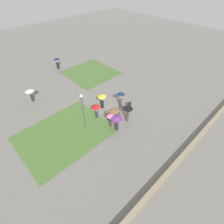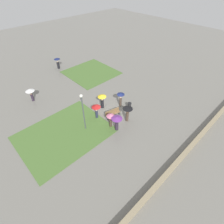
{
  "view_description": "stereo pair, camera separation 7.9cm",
  "coord_description": "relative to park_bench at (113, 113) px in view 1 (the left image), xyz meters",
  "views": [
    {
      "loc": [
        -11.06,
        -11.8,
        13.93
      ],
      "look_at": [
        -0.63,
        -0.99,
        0.98
      ],
      "focal_mm": 28.0,
      "sensor_mm": 36.0,
      "label": 1
    },
    {
      "loc": [
        -11.0,
        -11.85,
        13.93
      ],
      "look_at": [
        -0.63,
        -0.99,
        0.98
      ],
      "focal_mm": 28.0,
      "sensor_mm": 36.0,
      "label": 2
    }
  ],
  "objects": [
    {
      "name": "crowd_person_pink",
      "position": [
        -1.37,
        -1.12,
        0.88
      ],
      "size": [
        0.92,
        0.92,
        1.83
      ],
      "rotation": [
        0.0,
        0.0,
        5.13
      ],
      "color": "#47382D",
      "rests_on": "ground_plane"
    },
    {
      "name": "crowd_person_navy",
      "position": [
        2.05,
        0.72,
        0.96
      ],
      "size": [
        0.95,
        0.95,
        1.99
      ],
      "rotation": [
        0.0,
        0.0,
        1.96
      ],
      "color": "#47382D",
      "rests_on": "ground_plane"
    },
    {
      "name": "lone_walker_mid_plaza",
      "position": [
        1.78,
        15.23,
        0.77
      ],
      "size": [
        1.02,
        1.02,
        1.88
      ],
      "rotation": [
        0.0,
        0.0,
        2.54
      ],
      "color": "black",
      "rests_on": "ground_plane"
    },
    {
      "name": "lamp_post",
      "position": [
        -3.6,
        0.53,
        2.46
      ],
      "size": [
        0.32,
        0.32,
        4.58
      ],
      "color": "#474C51",
      "rests_on": "ground_plane"
    },
    {
      "name": "lone_walker_far_path",
      "position": [
        -5.48,
        9.45,
        0.91
      ],
      "size": [
        1.12,
        1.12,
        1.78
      ],
      "rotation": [
        0.0,
        0.0,
        4.53
      ],
      "color": "#2D2333",
      "rests_on": "ground_plane"
    },
    {
      "name": "parapet_wall",
      "position": [
        0.28,
        -8.72,
        -0.18
      ],
      "size": [
        45.0,
        0.35,
        0.58
      ],
      "color": "gray",
      "rests_on": "ground_plane"
    },
    {
      "name": "crowd_person_red",
      "position": [
        -1.53,
        1.07,
        0.94
      ],
      "size": [
        1.04,
        1.04,
        1.85
      ],
      "rotation": [
        0.0,
        0.0,
        0.53
      ],
      "color": "#282D47",
      "rests_on": "ground_plane"
    },
    {
      "name": "park_bench",
      "position": [
        0.0,
        0.0,
        0.0
      ],
      "size": [
        1.9,
        0.79,
        0.9
      ],
      "rotation": [
        0.0,
        0.0,
        -0.2
      ],
      "color": "brown",
      "rests_on": "ground_plane"
    },
    {
      "name": "ground_plane",
      "position": [
        0.28,
        0.73,
        -0.47
      ],
      "size": [
        90.0,
        90.0,
        0.0
      ],
      "primitive_type": "plane",
      "color": "slate"
    },
    {
      "name": "lawn_patch_near",
      "position": [
        -5.72,
        1.49,
        -0.44
      ],
      "size": [
        9.16,
        7.21,
        0.06
      ],
      "color": "#4C7033",
      "rests_on": "ground_plane"
    },
    {
      "name": "crowd_person_yellow",
      "position": [
        0.18,
        2.05,
        0.8
      ],
      "size": [
        1.04,
        1.04,
        1.87
      ],
      "rotation": [
        0.0,
        0.0,
        0.22
      ],
      "color": "black",
      "rests_on": "ground_plane"
    },
    {
      "name": "crowd_person_black",
      "position": [
        0.66,
        -1.68,
        0.95
      ],
      "size": [
        1.13,
        1.13,
        1.97
      ],
      "rotation": [
        0.0,
        0.0,
        2.36
      ],
      "color": "#47382D",
      "rests_on": "ground_plane"
    },
    {
      "name": "crowd_person_purple",
      "position": [
        -1.25,
        -1.92,
        0.92
      ],
      "size": [
        1.18,
        1.18,
        1.89
      ],
      "rotation": [
        0.0,
        0.0,
        0.39
      ],
      "color": "#2D2333",
      "rests_on": "ground_plane"
    },
    {
      "name": "lawn_patch_far",
      "position": [
        4.84,
        10.2,
        -0.44
      ],
      "size": [
        7.31,
        7.57,
        0.06
      ],
      "color": "#4C7033",
      "rests_on": "ground_plane"
    },
    {
      "name": "trash_bin",
      "position": [
        2.44,
        -0.45,
        -0.03
      ],
      "size": [
        0.48,
        0.48,
        0.88
      ],
      "color": "#232326",
      "rests_on": "ground_plane"
    }
  ]
}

